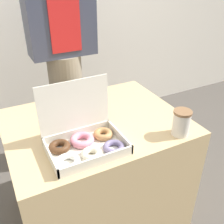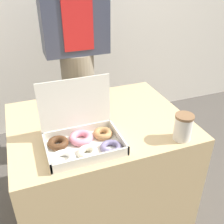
{
  "view_description": "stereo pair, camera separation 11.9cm",
  "coord_description": "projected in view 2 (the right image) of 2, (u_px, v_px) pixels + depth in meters",
  "views": [
    {
      "loc": [
        -0.46,
        -1.08,
        1.44
      ],
      "look_at": [
        0.02,
        -0.16,
        0.84
      ],
      "focal_mm": 42.0,
      "sensor_mm": 36.0,
      "label": 1
    },
    {
      "loc": [
        -0.35,
        -1.13,
        1.44
      ],
      "look_at": [
        0.02,
        -0.16,
        0.84
      ],
      "focal_mm": 42.0,
      "sensor_mm": 36.0,
      "label": 2
    }
  ],
  "objects": [
    {
      "name": "person_customer",
      "position": [
        76.0,
        46.0,
        1.82
      ],
      "size": [
        0.44,
        0.24,
        1.69
      ],
      "color": "gray",
      "rests_on": "ground_plane"
    },
    {
      "name": "coffee_cup",
      "position": [
        183.0,
        127.0,
        1.21
      ],
      "size": [
        0.09,
        0.09,
        0.13
      ],
      "color": "silver",
      "rests_on": "table"
    },
    {
      "name": "table",
      "position": [
        100.0,
        170.0,
        1.56
      ],
      "size": [
        0.92,
        0.72,
        0.71
      ],
      "color": "tan",
      "rests_on": "ground_plane"
    },
    {
      "name": "donut_box",
      "position": [
        82.0,
        139.0,
        1.17
      ],
      "size": [
        0.35,
        0.27,
        0.29
      ],
      "color": "white",
      "rests_on": "table"
    },
    {
      "name": "ground_plane",
      "position": [
        101.0,
        210.0,
        1.74
      ],
      "size": [
        14.0,
        14.0,
        0.0
      ],
      "primitive_type": "plane",
      "color": "#4C4742"
    }
  ]
}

